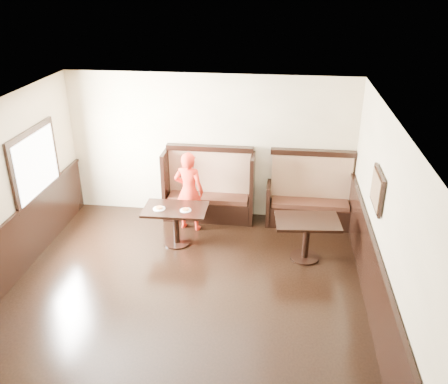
% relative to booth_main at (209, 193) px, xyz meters
% --- Properties ---
extents(ground, '(7.00, 7.00, 0.00)m').
position_rel_booth_main_xyz_m(ground, '(0.00, -3.30, -0.53)').
color(ground, black).
rests_on(ground, ground).
extents(room_shell, '(7.00, 7.00, 7.00)m').
position_rel_booth_main_xyz_m(room_shell, '(-0.30, -3.01, 0.14)').
color(room_shell, beige).
rests_on(room_shell, ground).
extents(booth_main, '(1.75, 0.72, 1.45)m').
position_rel_booth_main_xyz_m(booth_main, '(0.00, 0.00, 0.00)').
color(booth_main, black).
rests_on(booth_main, ground).
extents(booth_neighbor, '(1.65, 0.72, 1.45)m').
position_rel_booth_main_xyz_m(booth_neighbor, '(1.95, -0.00, -0.05)').
color(booth_neighbor, black).
rests_on(booth_neighbor, ground).
extents(table_main, '(1.12, 0.71, 0.71)m').
position_rel_booth_main_xyz_m(table_main, '(-0.43, -1.09, 0.01)').
color(table_main, black).
rests_on(table_main, ground).
extents(table_neighbor, '(1.11, 0.79, 0.73)m').
position_rel_booth_main_xyz_m(table_neighbor, '(1.85, -1.29, 0.02)').
color(table_neighbor, black).
rests_on(table_neighbor, ground).
extents(child, '(0.61, 0.44, 1.54)m').
position_rel_booth_main_xyz_m(child, '(-0.30, -0.51, 0.24)').
color(child, red).
rests_on(child, ground).
extents(pizza_plate_left, '(0.21, 0.21, 0.04)m').
position_rel_booth_main_xyz_m(pizza_plate_left, '(-0.70, -1.15, 0.19)').
color(pizza_plate_left, white).
rests_on(pizza_plate_left, table_main).
extents(pizza_plate_right, '(0.20, 0.20, 0.04)m').
position_rel_booth_main_xyz_m(pizza_plate_right, '(-0.23, -1.16, 0.19)').
color(pizza_plate_right, white).
rests_on(pizza_plate_right, table_main).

